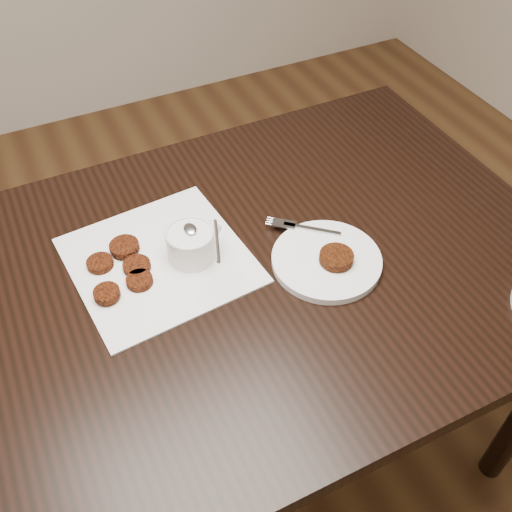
{
  "coord_description": "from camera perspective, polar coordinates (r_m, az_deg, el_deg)",
  "views": [
    {
      "loc": [
        -0.22,
        -0.65,
        1.61
      ],
      "look_at": [
        0.13,
        0.05,
        0.8
      ],
      "focal_mm": 41.04,
      "sensor_mm": 36.0,
      "label": 1
    }
  ],
  "objects": [
    {
      "name": "patty_cluster",
      "position": [
        1.18,
        -12.97,
        -1.44
      ],
      "size": [
        0.2,
        0.2,
        0.02
      ],
      "primitive_type": null,
      "rotation": [
        0.0,
        0.0,
        -0.04
      ],
      "color": "maroon",
      "rests_on": "napkin"
    },
    {
      "name": "napkin",
      "position": [
        1.2,
        -9.41,
        -0.4
      ],
      "size": [
        0.37,
        0.37,
        0.0
      ],
      "primitive_type": "cube",
      "rotation": [
        0.0,
        0.0,
        0.09
      ],
      "color": "white",
      "rests_on": "table"
    },
    {
      "name": "sauce_ramekin",
      "position": [
        1.15,
        -6.52,
        2.37
      ],
      "size": [
        0.15,
        0.15,
        0.13
      ],
      "primitive_type": null,
      "rotation": [
        0.0,
        0.0,
        0.18
      ],
      "color": "white",
      "rests_on": "napkin"
    },
    {
      "name": "table",
      "position": [
        1.46,
        -2.71,
        -11.65
      ],
      "size": [
        1.42,
        0.91,
        0.75
      ],
      "primitive_type": "cube",
      "color": "black",
      "rests_on": "floor"
    },
    {
      "name": "plate_with_patty",
      "position": [
        1.18,
        6.92,
        -0.13
      ],
      "size": [
        0.31,
        0.31,
        0.03
      ],
      "primitive_type": null,
      "rotation": [
        0.0,
        0.0,
        -0.71
      ],
      "color": "white",
      "rests_on": "table"
    },
    {
      "name": "floor",
      "position": [
        1.75,
        -3.12,
        -21.05
      ],
      "size": [
        4.0,
        4.0,
        0.0
      ],
      "primitive_type": "plane",
      "color": "brown",
      "rests_on": "ground"
    }
  ]
}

